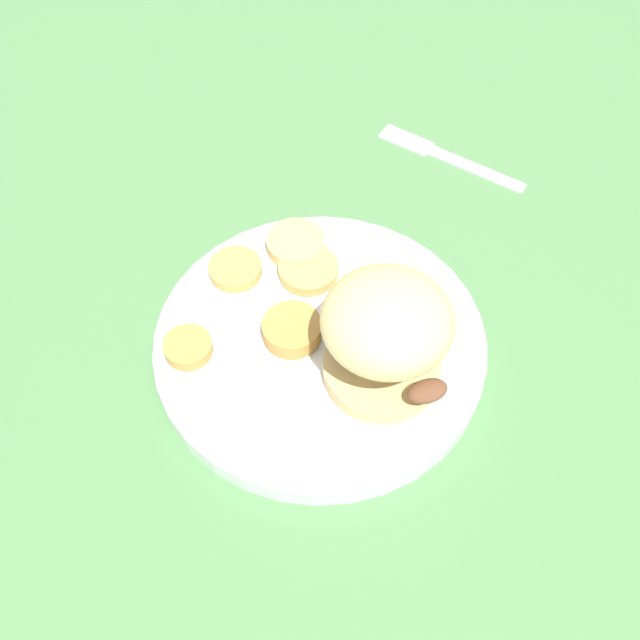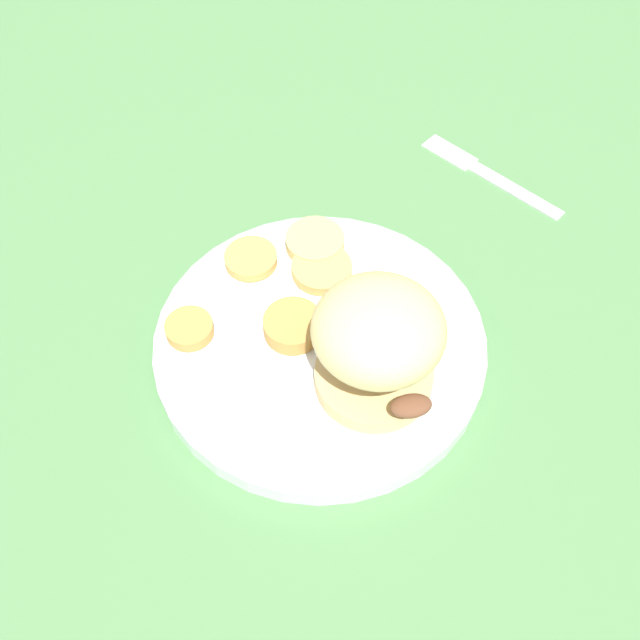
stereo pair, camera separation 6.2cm
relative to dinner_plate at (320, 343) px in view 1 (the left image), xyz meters
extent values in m
plane|color=#4C7A47|center=(0.00, 0.00, -0.01)|extent=(4.00, 4.00, 0.00)
cylinder|color=white|center=(0.00, 0.00, 0.00)|extent=(0.29, 0.29, 0.02)
torus|color=white|center=(0.00, 0.00, 0.01)|extent=(0.28, 0.28, 0.01)
cylinder|color=tan|center=(0.06, 0.00, 0.02)|extent=(0.10, 0.10, 0.02)
ellipsoid|color=#563323|center=(0.01, 0.02, 0.04)|extent=(0.04, 0.04, 0.01)
ellipsoid|color=#4C281E|center=(0.07, 0.02, 0.04)|extent=(0.03, 0.03, 0.02)
ellipsoid|color=brown|center=(0.06, 0.00, 0.04)|extent=(0.02, 0.03, 0.02)
ellipsoid|color=#4C281E|center=(0.03, 0.00, 0.04)|extent=(0.04, 0.04, 0.02)
ellipsoid|color=brown|center=(0.11, -0.01, 0.04)|extent=(0.04, 0.04, 0.01)
ellipsoid|color=#E5C17F|center=(0.06, 0.00, 0.08)|extent=(0.10, 0.10, 0.06)
cylinder|color=#BC8942|center=(-0.02, -0.01, 0.02)|extent=(0.05, 0.05, 0.02)
cylinder|color=tan|center=(-0.10, 0.01, 0.01)|extent=(0.05, 0.05, 0.01)
cylinder|color=tan|center=(-0.05, 0.05, 0.01)|extent=(0.05, 0.05, 0.01)
cylinder|color=#BC8942|center=(-0.08, -0.08, 0.02)|extent=(0.04, 0.04, 0.01)
cylinder|color=#DBB766|center=(-0.08, 0.07, 0.02)|extent=(0.05, 0.05, 0.01)
cube|color=silver|center=(0.00, 0.28, -0.01)|extent=(0.11, 0.02, 0.00)
cube|color=silver|center=(-0.08, 0.28, -0.01)|extent=(0.06, 0.03, 0.00)
camera|label=1|loc=(0.21, -0.29, 0.54)|focal=42.00mm
camera|label=2|loc=(0.26, -0.25, 0.54)|focal=42.00mm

